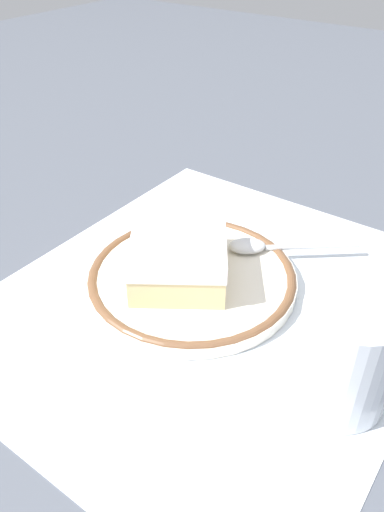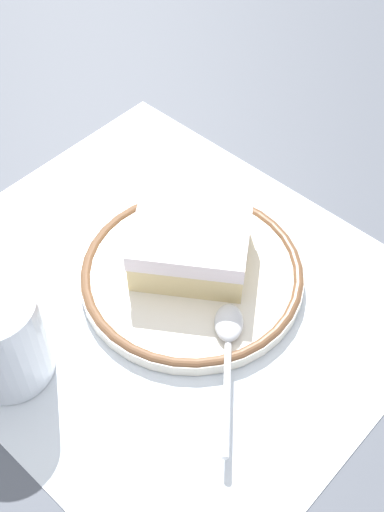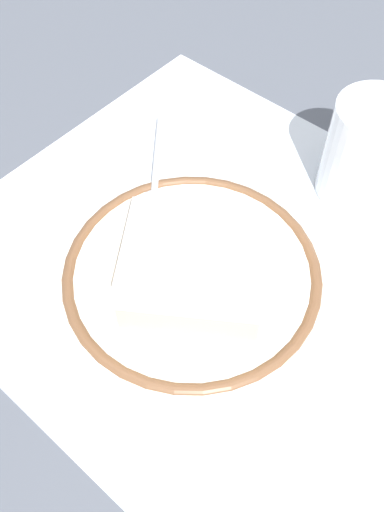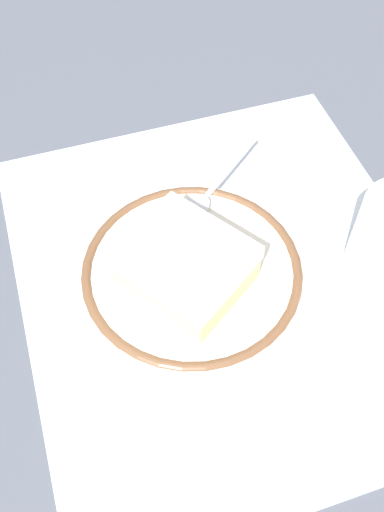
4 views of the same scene
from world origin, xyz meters
The scene contains 6 objects.
ground_plane centered at (0.00, 0.00, 0.00)m, with size 2.40×2.40×0.00m, color #4C515B.
placemat centered at (0.00, 0.00, 0.00)m, with size 0.41×0.36×0.00m, color silver.
plate centered at (-0.01, -0.03, 0.01)m, with size 0.20×0.20×0.01m.
cake_slice centered at (0.00, -0.04, 0.04)m, with size 0.13×0.13×0.04m.
spoon centered at (-0.08, 0.01, 0.02)m, with size 0.09×0.11×0.01m.
napkin centered at (0.13, 0.07, 0.00)m, with size 0.13×0.11×0.00m, color white.
Camera 4 is at (0.26, -0.12, 0.44)m, focal length 40.96 mm.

